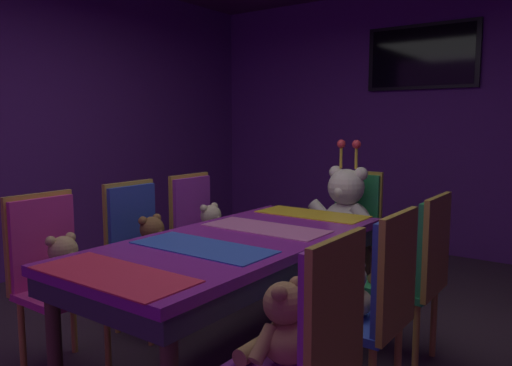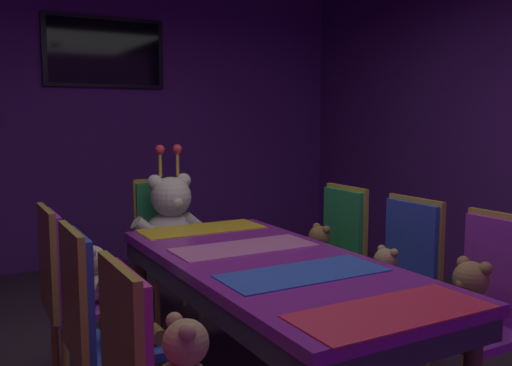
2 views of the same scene
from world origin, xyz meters
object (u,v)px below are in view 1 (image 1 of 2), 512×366
chair_left_1 (138,240)px  chair_left_2 (197,225)px  teddy_left_1 (153,243)px  teddy_right_0 (283,328)px  banquet_table (237,253)px  chair_left_0 (49,263)px  chair_right_1 (380,294)px  chair_right_2 (421,263)px  wall_tv (422,57)px  chair_right_0 (317,338)px  teddy_left_0 (64,268)px  throne_chair (354,219)px  teddy_left_2 (212,228)px  teddy_right_1 (352,293)px  teddy_right_2 (396,262)px  king_teddy_bear (345,208)px

chair_left_1 → chair_left_2: (-0.01, 0.59, 0.00)m
teddy_left_1 → teddy_right_0: bearing=-24.2°
banquet_table → chair_left_0: chair_left_0 is taller
chair_right_1 → chair_right_2: size_ratio=1.00×
chair_left_0 → teddy_left_1: (0.13, 0.66, -0.00)m
teddy_left_1 → chair_left_2: bearing=104.8°
banquet_table → wall_tv: wall_tv is taller
chair_left_1 → chair_right_0: size_ratio=1.00×
teddy_left_0 → chair_left_2: (-0.17, 1.25, 0.00)m
chair_left_0 → chair_left_1: same height
wall_tv → teddy_left_1: bearing=-103.1°
chair_right_1 → throne_chair: (-0.86, 1.57, 0.00)m
teddy_right_0 → teddy_left_0: bearing=0.7°
teddy_left_2 → chair_right_0: bearing=-38.0°
chair_right_0 → teddy_right_1: (-0.13, 0.58, -0.02)m
teddy_left_2 → chair_right_1: chair_right_1 is taller
teddy_left_1 → chair_right_2: bearing=19.7°
teddy_left_2 → teddy_right_2: size_ratio=1.10×
teddy_left_2 → king_teddy_bear: (0.73, 0.76, 0.12)m
teddy_right_0 → king_teddy_bear: (-0.70, 1.99, 0.11)m
teddy_left_2 → wall_tv: 2.97m
teddy_right_1 → king_teddy_bear: size_ratio=0.36×
chair_right_1 → chair_right_0: bearing=89.0°
chair_left_2 → teddy_left_1: bearing=-75.2°
teddy_left_1 → wall_tv: 3.48m
teddy_left_1 → teddy_right_1: 1.43m
king_teddy_bear → chair_left_2: bearing=-49.0°
teddy_left_0 → king_teddy_bear: (0.70, 2.01, 0.12)m
teddy_right_2 → chair_left_2: bearing=-1.2°
chair_right_0 → chair_right_1: 0.58m
banquet_table → throne_chair: (0.00, 1.54, -0.06)m
teddy_left_0 → king_teddy_bear: size_ratio=0.43×
chair_left_2 → chair_right_2: 1.72m
chair_left_1 → teddy_left_2: (0.14, 0.59, -0.00)m
teddy_left_0 → teddy_right_2: teddy_left_0 is taller
teddy_left_0 → throne_chair: bearing=72.2°
teddy_right_1 → king_teddy_bear: (-0.72, 1.41, 0.14)m
chair_left_1 → throne_chair: 1.74m
chair_right_2 → banquet_table: bearing=34.7°
chair_left_0 → wall_tv: (0.85, 3.73, 1.45)m
teddy_left_1 → chair_right_1: bearing=-2.0°
chair_left_2 → teddy_right_0: chair_left_2 is taller
chair_left_0 → chair_left_1: 0.66m
chair_left_0 → teddy_right_0: 1.55m
chair_right_1 → king_teddy_bear: bearing=-58.6°
banquet_table → king_teddy_bear: king_teddy_bear is taller
chair_left_0 → chair_right_0: bearing=0.6°
teddy_left_2 → teddy_right_2: bearing=-1.3°
chair_left_1 → chair_right_1: bearing=-1.8°
chair_left_0 → teddy_right_2: size_ratio=3.24×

